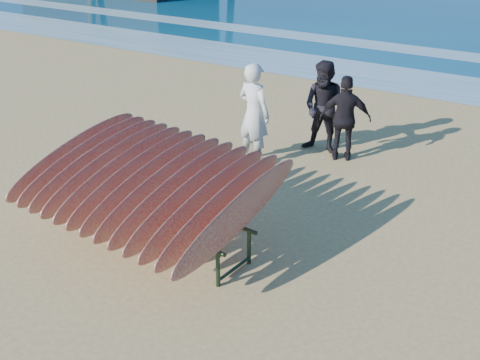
% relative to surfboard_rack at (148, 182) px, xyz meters
% --- Properties ---
extents(ground, '(120.00, 120.00, 0.00)m').
position_rel_surfboard_rack_xyz_m(ground, '(1.10, -0.18, -0.89)').
color(ground, tan).
rests_on(ground, ground).
extents(foam_near, '(160.00, 160.00, 0.00)m').
position_rel_surfboard_rack_xyz_m(foam_near, '(1.10, 9.82, -0.88)').
color(foam_near, white).
rests_on(foam_near, ground).
extents(foam_far, '(160.00, 160.00, 0.00)m').
position_rel_surfboard_rack_xyz_m(foam_far, '(1.10, 13.32, -0.88)').
color(foam_far, white).
rests_on(foam_far, ground).
extents(surfboard_rack, '(3.40, 2.86, 1.43)m').
position_rel_surfboard_rack_xyz_m(surfboard_rack, '(0.00, 0.00, 0.00)').
color(surfboard_rack, '#1D2E20').
rests_on(surfboard_rack, ground).
extents(person_white, '(0.74, 0.55, 1.83)m').
position_rel_surfboard_rack_xyz_m(person_white, '(-0.17, 3.16, 0.03)').
color(person_white, silver).
rests_on(person_white, ground).
extents(person_dark_a, '(0.87, 0.69, 1.74)m').
position_rel_surfboard_rack_xyz_m(person_dark_a, '(0.72, 4.23, -0.02)').
color(person_dark_a, black).
rests_on(person_dark_a, ground).
extents(person_dark_b, '(1.00, 0.71, 1.58)m').
position_rel_surfboard_rack_xyz_m(person_dark_b, '(1.18, 4.10, -0.10)').
color(person_dark_b, black).
rests_on(person_dark_b, ground).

